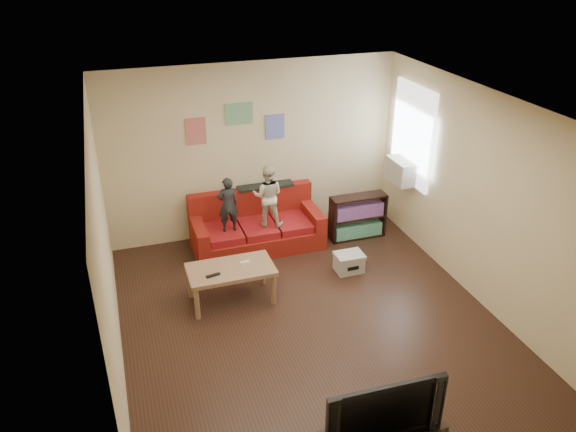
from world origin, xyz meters
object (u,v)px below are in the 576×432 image
object	(u,v)px
file_box	(349,262)
child_b	(268,196)
coffee_table	(231,272)
television	(381,405)
sofa	(256,228)
child_a	(228,205)
bookshelf	(357,219)

from	to	relation	value
file_box	child_b	bearing A→B (deg)	132.33
coffee_table	television	bearing A→B (deg)	-77.91
sofa	child_a	distance (m)	0.72
coffee_table	child_a	bearing A→B (deg)	78.11
sofa	file_box	xyz separation A→B (m)	(1.05, -1.15, -0.15)
file_box	television	distance (m)	3.36
child_a	file_box	distance (m)	1.92
child_b	coffee_table	bearing A→B (deg)	76.71
coffee_table	sofa	bearing A→B (deg)	62.33
child_b	bookshelf	distance (m)	1.54
child_a	bookshelf	world-z (taller)	child_a
child_a	sofa	bearing A→B (deg)	-158.50
child_b	file_box	size ratio (longest dim) A/B	2.36
child_b	television	size ratio (longest dim) A/B	0.89
sofa	television	world-z (taller)	television
coffee_table	file_box	bearing A→B (deg)	5.83
coffee_table	bookshelf	xyz separation A→B (m)	(2.27, 1.07, -0.11)
television	child_a	bearing A→B (deg)	97.10
sofa	television	bearing A→B (deg)	-90.93
child_a	bookshelf	xyz separation A→B (m)	(2.03, -0.09, -0.51)
sofa	television	size ratio (longest dim) A/B	1.84
child_a	file_box	bearing A→B (deg)	147.96
file_box	television	world-z (taller)	television
bookshelf	file_box	xyz separation A→B (m)	(-0.53, -0.89, -0.18)
file_box	bookshelf	bearing A→B (deg)	59.39
television	sofa	bearing A→B (deg)	90.82
coffee_table	bookshelf	bearing A→B (deg)	25.28
sofa	child_a	xyz separation A→B (m)	(-0.45, -0.17, 0.54)
sofa	child_b	size ratio (longest dim) A/B	2.06
coffee_table	television	xyz separation A→B (m)	(0.63, -2.93, 0.33)
child_a	television	distance (m)	4.11
sofa	child_b	distance (m)	0.63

